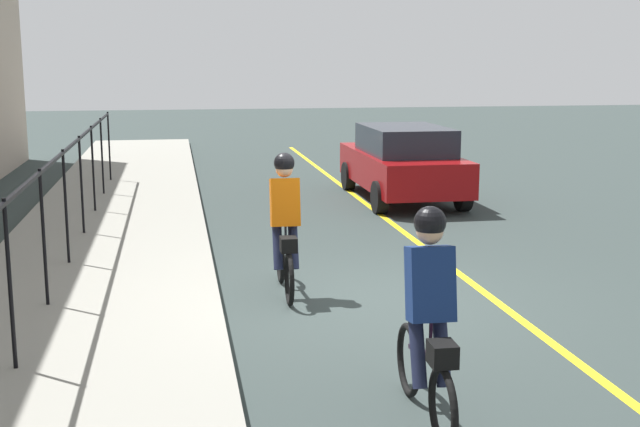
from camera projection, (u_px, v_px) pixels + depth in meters
name	position (u px, v px, depth m)	size (l,w,h in m)	color
ground_plane	(364.00, 300.00, 10.33)	(80.00, 80.00, 0.00)	#2C3634
lane_line_centre	(486.00, 293.00, 10.60)	(36.00, 0.12, 0.01)	yellow
sidewalk	(84.00, 308.00, 9.74)	(40.00, 3.20, 0.15)	gray
iron_fence	(54.00, 189.00, 10.40)	(18.43, 0.04, 1.60)	black
cyclist_lead	(285.00, 225.00, 10.38)	(1.71, 0.37, 1.83)	black
cyclist_follow	(429.00, 318.00, 6.67)	(1.71, 0.37, 1.83)	black
patrol_sedan	(403.00, 162.00, 17.47)	(4.41, 1.94, 1.58)	maroon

